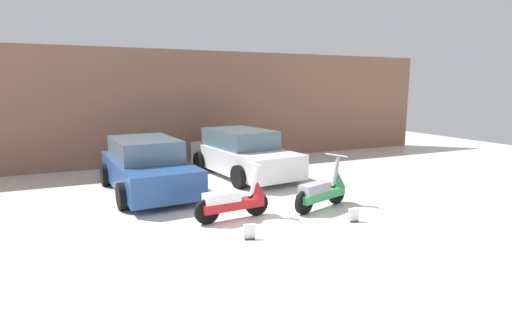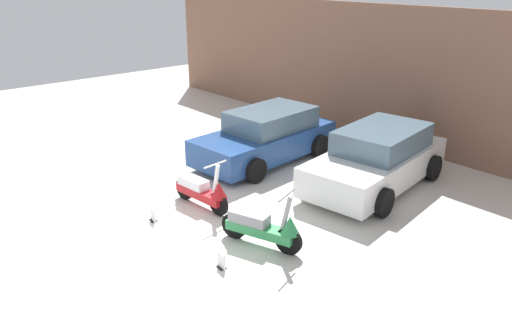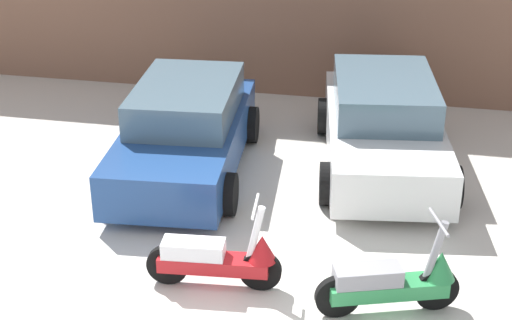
{
  "view_description": "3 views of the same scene",
  "coord_description": "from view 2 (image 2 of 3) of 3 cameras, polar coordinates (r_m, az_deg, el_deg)",
  "views": [
    {
      "loc": [
        -2.98,
        -5.54,
        2.48
      ],
      "look_at": [
        0.51,
        2.22,
        0.91
      ],
      "focal_mm": 28.0,
      "sensor_mm": 36.0,
      "label": 1
    },
    {
      "loc": [
        7.07,
        -3.88,
        4.44
      ],
      "look_at": [
        0.07,
        2.26,
        0.88
      ],
      "focal_mm": 35.0,
      "sensor_mm": 36.0,
      "label": 2
    },
    {
      "loc": [
        1.49,
        -5.82,
        5.04
      ],
      "look_at": [
        -0.23,
        2.68,
        0.89
      ],
      "focal_mm": 55.0,
      "sensor_mm": 36.0,
      "label": 3
    }
  ],
  "objects": [
    {
      "name": "ground_plane",
      "position": [
        9.21,
        -11.04,
        -8.35
      ],
      "size": [
        28.0,
        28.0,
        0.0
      ],
      "primitive_type": "plane",
      "color": "silver"
    },
    {
      "name": "wall_back",
      "position": [
        13.53,
        16.44,
        8.91
      ],
      "size": [
        19.6,
        0.12,
        3.64
      ],
      "primitive_type": "cube",
      "color": "#845B47",
      "rests_on": "ground_plane"
    },
    {
      "name": "scooter_front_left",
      "position": [
        9.89,
        -6.09,
        -3.49
      ],
      "size": [
        1.51,
        0.54,
        1.05
      ],
      "rotation": [
        0.0,
        0.0,
        0.09
      ],
      "color": "black",
      "rests_on": "ground_plane"
    },
    {
      "name": "scooter_front_right",
      "position": [
        8.5,
        0.95,
        -7.62
      ],
      "size": [
        1.49,
        0.76,
        1.08
      ],
      "rotation": [
        0.0,
        0.0,
        0.32
      ],
      "color": "black",
      "rests_on": "ground_plane"
    },
    {
      "name": "car_rear_left",
      "position": [
        12.28,
        1.2,
        2.72
      ],
      "size": [
        2.02,
        3.83,
        1.26
      ],
      "rotation": [
        0.0,
        0.0,
        -1.49
      ],
      "color": "navy",
      "rests_on": "ground_plane"
    },
    {
      "name": "car_rear_center",
      "position": [
        11.09,
        13.67,
        0.12
      ],
      "size": [
        2.22,
        3.97,
        1.29
      ],
      "rotation": [
        0.0,
        0.0,
        -1.43
      ],
      "color": "white",
      "rests_on": "ground_plane"
    },
    {
      "name": "placard_near_left_scooter",
      "position": [
        9.64,
        -11.7,
        -6.21
      ],
      "size": [
        0.2,
        0.15,
        0.26
      ],
      "rotation": [
        0.0,
        0.0,
        -0.21
      ],
      "color": "black",
      "rests_on": "ground_plane"
    },
    {
      "name": "placard_near_right_scooter",
      "position": [
        8.08,
        -3.97,
        -11.51
      ],
      "size": [
        0.2,
        0.14,
        0.26
      ],
      "rotation": [
        0.0,
        0.0,
        -0.12
      ],
      "color": "black",
      "rests_on": "ground_plane"
    }
  ]
}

